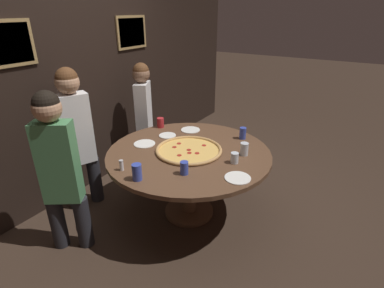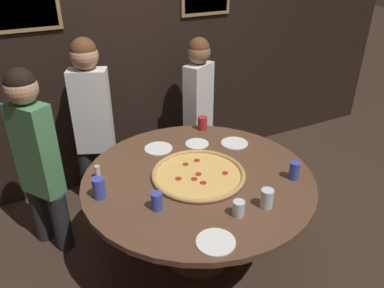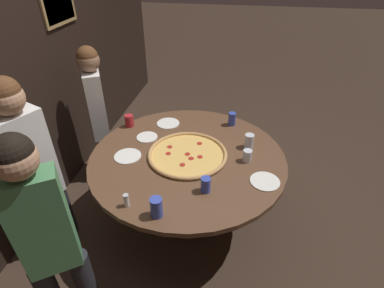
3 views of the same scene
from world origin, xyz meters
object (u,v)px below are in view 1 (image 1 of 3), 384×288
object	(u,v)px
white_plate_right_side	(190,130)
diner_side_left	(59,166)
white_plate_beside_cup	(145,144)
drink_cup_far_right	(244,149)
drink_cup_by_shaker	(243,133)
condiment_shaker	(121,165)
drink_cup_far_left	(235,158)
drink_cup_centre_back	(184,168)
drink_cup_near_left	(160,123)
diner_far_right	(144,112)
white_plate_left_side	(167,135)
dining_table	(189,162)
drink_cup_beside_pizza	(137,172)
giant_pizza	(189,150)
diner_far_left	(76,132)
white_plate_far_back	(238,178)

from	to	relation	value
white_plate_right_side	diner_side_left	size ratio (longest dim) A/B	0.15
white_plate_beside_cup	drink_cup_far_right	bearing A→B (deg)	-72.29
drink_cup_by_shaker	condiment_shaker	world-z (taller)	drink_cup_by_shaker
drink_cup_far_left	white_plate_right_side	world-z (taller)	drink_cup_far_left
drink_cup_centre_back	drink_cup_near_left	world-z (taller)	same
diner_far_right	white_plate_left_side	bearing A→B (deg)	33.10
dining_table	drink_cup_beside_pizza	bearing A→B (deg)	173.92
giant_pizza	condiment_shaker	bearing A→B (deg)	155.21
giant_pizza	diner_side_left	size ratio (longest dim) A/B	0.45
condiment_shaker	diner_side_left	size ratio (longest dim) A/B	0.07
drink_cup_by_shaker	diner_far_left	xyz separation A→B (m)	(-1.03, 1.41, 0.06)
drink_cup_far_right	white_plate_right_side	distance (m)	0.82
dining_table	diner_far_right	bearing A→B (deg)	61.99
drink_cup_centre_back	diner_far_left	distance (m)	1.29
white_plate_beside_cup	drink_cup_by_shaker	bearing A→B (deg)	-50.31
drink_cup_far_left	diner_far_right	distance (m)	1.62
white_plate_left_side	condiment_shaker	bearing A→B (deg)	-171.90
drink_cup_far_left	dining_table	bearing A→B (deg)	91.53
white_plate_right_side	condiment_shaker	xyz separation A→B (m)	(-1.11, 0.01, 0.05)
drink_cup_beside_pizza	diner_side_left	xyz separation A→B (m)	(-0.30, 0.59, 0.03)
dining_table	diner_far_left	bearing A→B (deg)	112.93
giant_pizza	drink_cup_beside_pizza	xyz separation A→B (m)	(-0.68, 0.07, 0.06)
diner_side_left	dining_table	bearing A→B (deg)	-158.19
condiment_shaker	white_plate_far_back	bearing A→B (deg)	-66.10
white_plate_right_side	drink_cup_centre_back	bearing A→B (deg)	-150.93
condiment_shaker	diner_far_right	world-z (taller)	diner_far_right
drink_cup_beside_pizza	white_plate_right_side	size ratio (longest dim) A/B	0.64
drink_cup_beside_pizza	white_plate_left_side	world-z (taller)	drink_cup_beside_pizza
drink_cup_far_right	diner_side_left	distance (m)	1.66
diner_far_left	diner_far_right	world-z (taller)	diner_far_left
white_plate_left_side	diner_far_right	bearing A→B (deg)	61.11
diner_side_left	drink_cup_beside_pizza	bearing A→B (deg)	172.76
drink_cup_near_left	white_plate_beside_cup	xyz separation A→B (m)	(-0.48, -0.15, -0.05)
drink_cup_centre_back	diner_side_left	xyz separation A→B (m)	(-0.58, 0.87, 0.04)
giant_pizza	white_plate_right_side	xyz separation A→B (m)	(0.48, 0.28, -0.01)
drink_cup_near_left	diner_far_left	bearing A→B (deg)	151.73
dining_table	drink_cup_beside_pizza	distance (m)	0.71
drink_cup_beside_pizza	white_plate_beside_cup	xyz separation A→B (m)	(0.58, 0.41, -0.07)
dining_table	drink_cup_by_shaker	distance (m)	0.68
diner_side_left	giant_pizza	bearing A→B (deg)	-158.11
diner_far_left	drink_cup_far_left	bearing A→B (deg)	129.66
white_plate_far_back	white_plate_beside_cup	bearing A→B (deg)	83.60
giant_pizza	white_plate_left_side	xyz separation A→B (m)	(0.21, 0.41, -0.01)
white_plate_beside_cup	condiment_shaker	size ratio (longest dim) A/B	2.28
drink_cup_near_left	white_plate_far_back	world-z (taller)	drink_cup_near_left
drink_cup_near_left	drink_cup_far_left	bearing A→B (deg)	-107.99
giant_pizza	drink_cup_by_shaker	world-z (taller)	drink_cup_by_shaker
condiment_shaker	drink_cup_by_shaker	bearing A→B (deg)	-27.25
white_plate_far_back	condiment_shaker	xyz separation A→B (m)	(-0.41, 0.92, 0.05)
drink_cup_by_shaker	condiment_shaker	distance (m)	1.35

